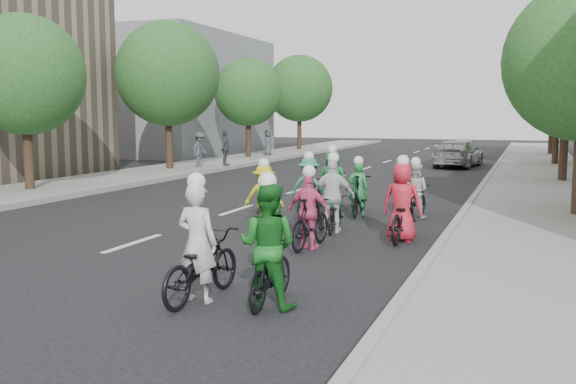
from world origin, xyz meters
The scene contains 28 objects.
ground centered at (0.00, 0.00, 0.00)m, with size 120.00×120.00×0.00m, color black.
sidewalk_left centered at (-8.00, 10.00, 0.07)m, with size 4.00×80.00×0.15m, color gray.
curb_left centered at (-6.05, 10.00, 0.09)m, with size 0.18×80.00×0.18m, color #999993.
sidewalk_right centered at (8.00, 10.00, 0.07)m, with size 4.00×80.00×0.15m, color gray.
curb_right centered at (6.05, 10.00, 0.09)m, with size 0.18×80.00×0.18m, color #999993.
bldg_sw centered at (-16.00, 28.00, 4.00)m, with size 10.00×14.00×8.00m, color slate.
tree_l_2 centered at (-8.20, 6.00, 3.96)m, with size 4.00×4.00×5.97m.
tree_l_3 centered at (-8.20, 15.00, 4.52)m, with size 4.80×4.80×6.93m.
tree_l_4 centered at (-8.20, 24.00, 3.96)m, with size 4.00×4.00×5.97m.
tree_l_5 centered at (-8.20, 33.00, 4.52)m, with size 4.80×4.80×6.93m.
tree_r_1 centered at (8.80, 15.60, 4.52)m, with size 4.80×4.80×6.93m.
tree_r_2 centered at (8.80, 24.60, 3.96)m, with size 4.00×4.00×5.97m.
tree_r_3 centered at (8.80, 33.60, 4.52)m, with size 4.80×4.80×6.93m.
cyclist_0 centered at (3.26, -3.10, 0.60)m, with size 0.80×1.94×1.85m.
cyclist_1 centered at (4.30, -3.03, 0.72)m, with size 0.85×1.55×1.88m.
cyclist_2 centered at (1.76, 2.85, 0.59)m, with size 1.03×1.76×1.63m.
cyclist_3 centered at (3.59, 0.83, 0.62)m, with size 0.93×1.76×1.68m.
cyclist_4 centered at (5.15, 2.30, 0.63)m, with size 0.83×1.95×1.82m.
cyclist_5 centered at (3.45, 5.21, 0.59)m, with size 0.68×1.86×1.59m.
cyclist_6 centered at (4.87, 5.53, 0.55)m, with size 0.77×1.64×1.57m.
cyclist_7 centered at (2.31, 4.54, 0.67)m, with size 1.04×1.76×1.72m.
cyclist_8 centered at (3.50, 2.75, 0.63)m, with size 1.02×1.58×1.82m.
cyclist_9 centered at (2.47, 6.10, 0.68)m, with size 0.85×1.86×1.82m.
follow_car_lead centered at (4.15, 22.53, 0.68)m, with size 1.89×4.66×1.35m, color #ACACB0.
follow_car_trail centered at (3.57, 31.11, 0.62)m, with size 1.47×3.64×1.24m, color silver.
spectator_0 centered at (-7.27, 16.26, 0.99)m, with size 1.09×0.63×1.69m, color #4C4A57.
spectator_1 centered at (-6.30, 17.06, 1.02)m, with size 1.02×0.43×1.75m, color #4B4C58.
spectator_2 centered at (-7.63, 25.62, 0.93)m, with size 0.77×0.50×1.57m, color #4A4C56.
Camera 1 is at (7.63, -11.06, 2.66)m, focal length 40.00 mm.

